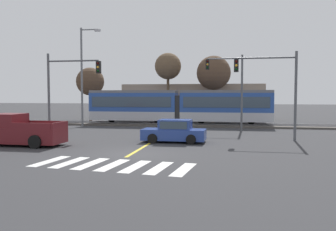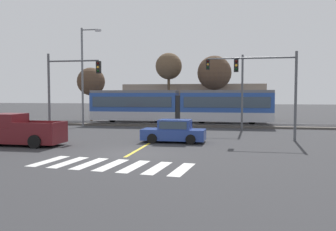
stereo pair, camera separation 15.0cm
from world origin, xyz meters
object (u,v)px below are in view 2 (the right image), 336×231
Objects in this scene: traffic_light_far_right at (231,81)px; traffic_light_mid_right at (274,81)px; bare_tree_east at (214,73)px; pickup_truck at (19,132)px; traffic_light_mid_left at (66,82)px; bare_tree_west at (169,67)px; street_lamp_west at (84,72)px; light_rail_tram at (180,106)px; sedan_crossing at (174,132)px; bare_tree_far_west at (91,82)px.

traffic_light_mid_right is at bearing -64.50° from traffic_light_far_right.
pickup_truck is at bearing -117.70° from bare_tree_east.
traffic_light_mid_left is 17.27m from bare_tree_west.
street_lamp_west is 1.28× the size of bare_tree_east.
light_rail_tram is 13.19m from traffic_light_mid_left.
sedan_crossing is at bearing -95.30° from bare_tree_east.
bare_tree_far_west is (-12.94, 16.89, 3.99)m from sedan_crossing.
bare_tree_west reaches higher than traffic_light_far_right.
pickup_truck is at bearing -79.78° from bare_tree_far_west.
sedan_crossing is 0.66× the size of bare_tree_far_west.
traffic_light_mid_right is 19.11m from bare_tree_west.
traffic_light_far_right reaches higher than traffic_light_mid_left.
traffic_light_far_right is 18.55m from bare_tree_far_west.
sedan_crossing is 0.78× the size of pickup_truck.
pickup_truck is at bearing -115.99° from light_rail_tram.
bare_tree_west reaches higher than traffic_light_mid_right.
bare_tree_far_west is 9.46m from bare_tree_west.
light_rail_tram is 4.38× the size of sedan_crossing.
traffic_light_mid_left is at bearing -106.21° from bare_tree_west.
bare_tree_west is (-10.32, 15.92, 2.35)m from traffic_light_mid_right.
bare_tree_far_west is at bearing 100.22° from pickup_truck.
pickup_truck is 17.10m from traffic_light_mid_right.
light_rail_tram is 2.79× the size of traffic_light_far_right.
traffic_light_far_right is 1.04× the size of bare_tree_far_west.
pickup_truck is 20.76m from bare_tree_far_west.
sedan_crossing is 9.29m from traffic_light_mid_left.
bare_tree_west is 1.06× the size of bare_tree_east.
traffic_light_mid_right is (8.19, -10.54, 2.03)m from light_rail_tram.
street_lamp_west is at bearing -72.41° from bare_tree_far_west.
traffic_light_mid_left reaches higher than light_rail_tram.
traffic_light_far_right is at bearing -5.69° from street_lamp_west.
traffic_light_mid_right is 24.49m from bare_tree_far_west.
light_rail_tram is 3.03× the size of traffic_light_mid_right.
sedan_crossing is (1.58, -12.69, -1.35)m from light_rail_tram.
bare_tree_west is at bearing 122.95° from traffic_light_mid_right.
traffic_light_far_right reaches higher than traffic_light_mid_right.
traffic_light_mid_right is 7.01m from traffic_light_far_right.
traffic_light_far_right reaches higher than pickup_truck.
bare_tree_far_west is at bearing 153.01° from traffic_light_far_right.
traffic_light_far_right is (3.59, 8.47, 3.67)m from sedan_crossing.
light_rail_tram reaches higher than sedan_crossing.
traffic_light_mid_right is 0.92× the size of traffic_light_far_right.
bare_tree_east is at bearing 32.24° from street_lamp_west.
traffic_light_mid_left reaches higher than pickup_truck.
pickup_truck is 24.06m from bare_tree_east.
bare_tree_west is at bearing 176.05° from bare_tree_east.
bare_tree_east reaches higher than pickup_truck.
traffic_light_far_right is 9.51m from bare_tree_east.
light_rail_tram is at bearing 97.12° from sedan_crossing.
bare_tree_far_west reaches higher than traffic_light_mid_right.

